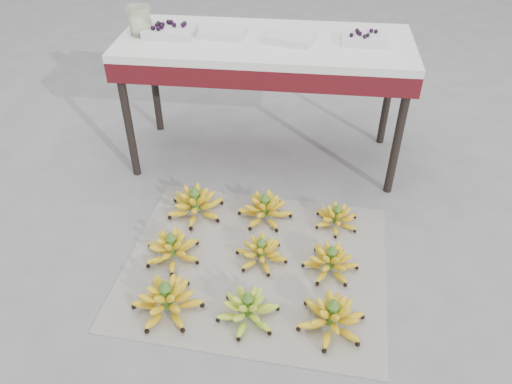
# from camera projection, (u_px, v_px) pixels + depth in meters

# --- Properties ---
(ground) EXTENTS (60.00, 60.00, 0.00)m
(ground) POSITION_uv_depth(u_px,v_px,m) (261.00, 268.00, 2.42)
(ground) COLOR slate
(ground) RESTS_ON ground
(newspaper_mat) EXTENTS (1.32, 1.13, 0.01)m
(newspaper_mat) POSITION_uv_depth(u_px,v_px,m) (256.00, 264.00, 2.43)
(newspaper_mat) COLOR silver
(newspaper_mat) RESTS_ON ground
(bunch_front_left) EXTENTS (0.35, 0.35, 0.19)m
(bunch_front_left) POSITION_uv_depth(u_px,v_px,m) (167.00, 300.00, 2.17)
(bunch_front_left) COLOR yellow
(bunch_front_left) RESTS_ON newspaper_mat
(bunch_front_center) EXTENTS (0.31, 0.31, 0.17)m
(bunch_front_center) POSITION_uv_depth(u_px,v_px,m) (248.00, 309.00, 2.14)
(bunch_front_center) COLOR #85B632
(bunch_front_center) RESTS_ON newspaper_mat
(bunch_front_right) EXTENTS (0.37, 0.37, 0.18)m
(bunch_front_right) POSITION_uv_depth(u_px,v_px,m) (332.00, 317.00, 2.10)
(bunch_front_right) COLOR yellow
(bunch_front_right) RESTS_ON newspaper_mat
(bunch_mid_left) EXTENTS (0.34, 0.34, 0.17)m
(bunch_mid_left) POSITION_uv_depth(u_px,v_px,m) (172.00, 249.00, 2.43)
(bunch_mid_left) COLOR yellow
(bunch_mid_left) RESTS_ON newspaper_mat
(bunch_mid_center) EXTENTS (0.33, 0.33, 0.15)m
(bunch_mid_center) POSITION_uv_depth(u_px,v_px,m) (261.00, 252.00, 2.42)
(bunch_mid_center) COLOR yellow
(bunch_mid_center) RESTS_ON newspaper_mat
(bunch_mid_right) EXTENTS (0.32, 0.32, 0.16)m
(bunch_mid_right) POSITION_uv_depth(u_px,v_px,m) (331.00, 261.00, 2.37)
(bunch_mid_right) COLOR yellow
(bunch_mid_right) RESTS_ON newspaper_mat
(bunch_back_left) EXTENTS (0.38, 0.38, 0.19)m
(bunch_back_left) POSITION_uv_depth(u_px,v_px,m) (196.00, 204.00, 2.69)
(bunch_back_left) COLOR yellow
(bunch_back_left) RESTS_ON newspaper_mat
(bunch_back_center) EXTENTS (0.30, 0.30, 0.17)m
(bunch_back_center) POSITION_uv_depth(u_px,v_px,m) (265.00, 209.00, 2.66)
(bunch_back_center) COLOR yellow
(bunch_back_center) RESTS_ON newspaper_mat
(bunch_back_right) EXTENTS (0.30, 0.30, 0.14)m
(bunch_back_right) POSITION_uv_depth(u_px,v_px,m) (337.00, 218.00, 2.63)
(bunch_back_right) COLOR yellow
(bunch_back_right) RESTS_ON newspaper_mat
(vendor_table) EXTENTS (1.60, 0.64, 0.77)m
(vendor_table) POSITION_uv_depth(u_px,v_px,m) (265.00, 54.00, 2.76)
(vendor_table) COLOR black
(vendor_table) RESTS_ON ground
(tray_far_left) EXTENTS (0.28, 0.20, 0.07)m
(tray_far_left) POSITION_uv_depth(u_px,v_px,m) (170.00, 31.00, 2.73)
(tray_far_left) COLOR silver
(tray_far_left) RESTS_ON vendor_table
(tray_left) EXTENTS (0.25, 0.19, 0.04)m
(tray_left) POSITION_uv_depth(u_px,v_px,m) (223.00, 32.00, 2.73)
(tray_left) COLOR silver
(tray_left) RESTS_ON vendor_table
(tray_right) EXTENTS (0.27, 0.23, 0.04)m
(tray_right) POSITION_uv_depth(u_px,v_px,m) (291.00, 38.00, 2.66)
(tray_right) COLOR silver
(tray_right) RESTS_ON vendor_table
(tray_far_right) EXTENTS (0.24, 0.17, 0.06)m
(tray_far_right) POSITION_uv_depth(u_px,v_px,m) (364.00, 39.00, 2.65)
(tray_far_right) COLOR silver
(tray_far_right) RESTS_ON vendor_table
(glass_jar) EXTENTS (0.15, 0.15, 0.15)m
(glass_jar) POSITION_uv_depth(u_px,v_px,m) (140.00, 20.00, 2.71)
(glass_jar) COLOR #E3F4C2
(glass_jar) RESTS_ON vendor_table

